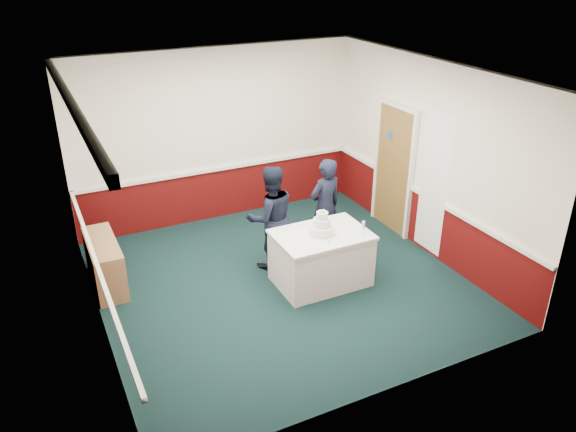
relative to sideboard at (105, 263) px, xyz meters
name	(u,v)px	position (x,y,z in m)	size (l,w,h in m)	color
ground	(281,282)	(2.28, -1.05, -0.35)	(5.00, 5.00, 0.00)	black
room_shell	(267,140)	(2.36, -0.44, 1.62)	(5.00, 5.00, 3.00)	white
sideboard	(105,263)	(0.00, 0.00, 0.00)	(0.41, 1.20, 0.70)	#9C7A4C
cake_table	(321,258)	(2.80, -1.29, 0.05)	(1.32, 0.92, 0.79)	white
wedding_cake	(322,227)	(2.80, -1.29, 0.55)	(0.35, 0.35, 0.36)	white
cake_knife	(327,240)	(2.77, -1.49, 0.44)	(0.01, 0.22, 0.01)	silver
champagne_flute	(363,226)	(3.30, -1.57, 0.58)	(0.05, 0.05, 0.21)	silver
person_man	(271,218)	(2.35, -0.53, 0.45)	(0.78, 0.61, 1.61)	black
person_woman	(325,207)	(3.29, -0.51, 0.43)	(0.57, 0.37, 1.56)	black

